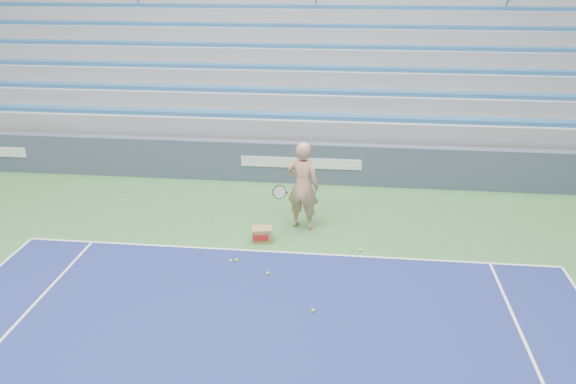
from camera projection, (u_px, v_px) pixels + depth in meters
The scene contains 11 objects.
sponsor_barrier at pixel (301, 163), 14.98m from camera, with size 30.00×0.32×1.10m.
bleachers at pixel (316, 59), 19.54m from camera, with size 31.00×9.15×7.30m.
tennis_player at pixel (303, 186), 12.25m from camera, with size 1.02×0.95×2.00m.
ball_box at pixel (262, 235), 11.95m from camera, with size 0.46×0.38×0.31m.
tennis_ball_0 at pixel (265, 241), 11.93m from camera, with size 0.07×0.07×0.07m, color #ADDB2C.
tennis_ball_1 at pixel (270, 241), 11.94m from camera, with size 0.07×0.07×0.07m, color #ADDB2C.
tennis_ball_2 at pixel (313, 311), 9.58m from camera, with size 0.07×0.07×0.07m, color #ADDB2C.
tennis_ball_3 at pixel (361, 250), 11.56m from camera, with size 0.07×0.07×0.07m, color #ADDB2C.
tennis_ball_4 at pixel (268, 273), 10.71m from camera, with size 0.07×0.07×0.07m, color #ADDB2C.
tennis_ball_5 at pixel (231, 261), 11.16m from camera, with size 0.07×0.07×0.07m, color #ADDB2C.
tennis_ball_6 at pixel (237, 260), 11.18m from camera, with size 0.07×0.07×0.07m, color #ADDB2C.
Camera 1 is at (1.20, 1.80, 5.58)m, focal length 35.00 mm.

